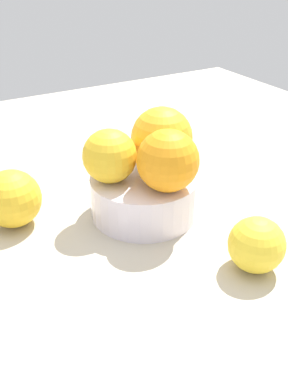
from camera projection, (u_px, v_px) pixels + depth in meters
ground_plane at (144, 220)px, 58.58cm from camera, size 110.00×110.00×2.00cm
fruit_bowl at (144, 196)px, 56.86cm from camera, size 13.45×13.45×5.24cm
orange_in_bowl_0 at (162, 138)px, 56.46cm from camera, size 7.77×7.77×7.77cm
orange_in_bowl_1 at (168, 161)px, 51.19cm from camera, size 7.28×7.28×7.28cm
orange_in_bowl_2 at (110, 156)px, 53.19cm from camera, size 6.52×6.52×6.52cm
orange_loose_0 at (257, 245)px, 47.05cm from camera, size 6.04×6.04×6.04cm
orange_loose_1 at (12, 199)px, 54.29cm from camera, size 7.12×7.12×7.12cm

